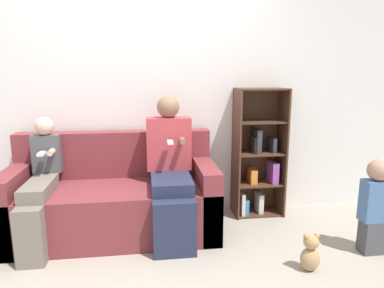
{
  "coord_description": "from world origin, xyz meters",
  "views": [
    {
      "loc": [
        0.06,
        -2.56,
        1.45
      ],
      "look_at": [
        0.5,
        0.55,
        0.82
      ],
      "focal_mm": 32.0,
      "sensor_mm": 36.0,
      "label": 1
    }
  ],
  "objects_px": {
    "toddler_standing": "(375,204)",
    "bookshelf": "(258,158)",
    "couch": "(115,200)",
    "adult_seated": "(170,165)",
    "child_seated": "(39,185)",
    "teddy_bear": "(310,253)"
  },
  "relations": [
    {
      "from": "toddler_standing",
      "to": "bookshelf",
      "type": "height_order",
      "value": "bookshelf"
    },
    {
      "from": "adult_seated",
      "to": "toddler_standing",
      "type": "bearing_deg",
      "value": -19.01
    },
    {
      "from": "bookshelf",
      "to": "adult_seated",
      "type": "bearing_deg",
      "value": -156.99
    },
    {
      "from": "toddler_standing",
      "to": "bookshelf",
      "type": "bearing_deg",
      "value": 125.09
    },
    {
      "from": "couch",
      "to": "child_seated",
      "type": "bearing_deg",
      "value": -164.04
    },
    {
      "from": "teddy_bear",
      "to": "bookshelf",
      "type": "bearing_deg",
      "value": 92.26
    },
    {
      "from": "toddler_standing",
      "to": "teddy_bear",
      "type": "bearing_deg",
      "value": -163.52
    },
    {
      "from": "child_seated",
      "to": "teddy_bear",
      "type": "bearing_deg",
      "value": -18.2
    },
    {
      "from": "child_seated",
      "to": "teddy_bear",
      "type": "xyz_separation_m",
      "value": [
        2.1,
        -0.69,
        -0.41
      ]
    },
    {
      "from": "couch",
      "to": "bookshelf",
      "type": "xyz_separation_m",
      "value": [
        1.45,
        0.28,
        0.29
      ]
    },
    {
      "from": "toddler_standing",
      "to": "bookshelf",
      "type": "xyz_separation_m",
      "value": [
        -0.67,
        0.96,
        0.18
      ]
    },
    {
      "from": "adult_seated",
      "to": "teddy_bear",
      "type": "height_order",
      "value": "adult_seated"
    },
    {
      "from": "couch",
      "to": "toddler_standing",
      "type": "distance_m",
      "value": 2.23
    },
    {
      "from": "child_seated",
      "to": "teddy_bear",
      "type": "height_order",
      "value": "child_seated"
    },
    {
      "from": "toddler_standing",
      "to": "couch",
      "type": "bearing_deg",
      "value": 162.4
    },
    {
      "from": "bookshelf",
      "to": "toddler_standing",
      "type": "bearing_deg",
      "value": -54.91
    },
    {
      "from": "couch",
      "to": "child_seated",
      "type": "height_order",
      "value": "child_seated"
    },
    {
      "from": "toddler_standing",
      "to": "child_seated",
      "type": "bearing_deg",
      "value": 169.52
    },
    {
      "from": "couch",
      "to": "adult_seated",
      "type": "xyz_separation_m",
      "value": [
        0.51,
        -0.12,
        0.35
      ]
    },
    {
      "from": "adult_seated",
      "to": "teddy_bear",
      "type": "xyz_separation_m",
      "value": [
        0.99,
        -0.74,
        -0.52
      ]
    },
    {
      "from": "adult_seated",
      "to": "teddy_bear",
      "type": "relative_size",
      "value": 4.21
    },
    {
      "from": "couch",
      "to": "adult_seated",
      "type": "relative_size",
      "value": 1.46
    }
  ]
}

